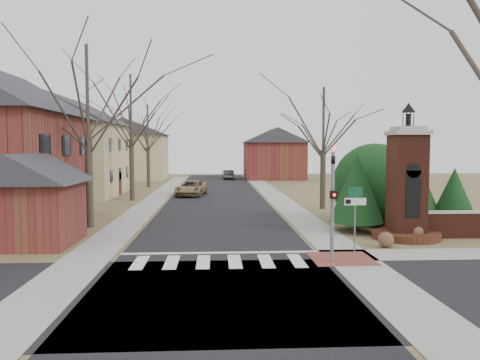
{
  "coord_description": "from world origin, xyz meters",
  "views": [
    {
      "loc": [
        -0.12,
        -16.79,
        4.37
      ],
      "look_at": [
        1.07,
        6.0,
        2.77
      ],
      "focal_mm": 35.0,
      "sensor_mm": 36.0,
      "label": 1
    }
  ],
  "objects": [
    {
      "name": "sign_post",
      "position": [
        5.59,
        1.99,
        1.95
      ],
      "size": [
        0.9,
        0.07,
        2.75
      ],
      "color": "slate",
      "rests_on": "ground"
    },
    {
      "name": "pickup_truck",
      "position": [
        -2.32,
        25.52,
        0.68
      ],
      "size": [
        2.98,
        5.21,
        1.37
      ],
      "primitive_type": "imported",
      "rotation": [
        0.0,
        0.0,
        -0.15
      ],
      "color": "#8F754E",
      "rests_on": "ground"
    },
    {
      "name": "evergreen_mid",
      "position": [
        10.5,
        8.2,
        2.6
      ],
      "size": [
        3.4,
        3.4,
        4.7
      ],
      "color": "#473D33",
      "rests_on": "ground"
    },
    {
      "name": "evergreen_mass",
      "position": [
        9.0,
        9.5,
        2.4
      ],
      "size": [
        4.8,
        4.8,
        4.8
      ],
      "primitive_type": "sphere",
      "color": "black",
      "rests_on": "ground"
    },
    {
      "name": "bare_tree_2",
      "position": [
        -7.5,
        35.0,
        7.03
      ],
      "size": [
        7.35,
        7.35,
        10.19
      ],
      "color": "#473D33",
      "rests_on": "ground"
    },
    {
      "name": "sidewalk_right_main",
      "position": [
        5.2,
        22.0,
        0.01
      ],
      "size": [
        2.0,
        60.0,
        0.02
      ],
      "primitive_type": "cube",
      "color": "gray",
      "rests_on": "ground"
    },
    {
      "name": "curb_apron",
      "position": [
        4.8,
        1.0,
        0.01
      ],
      "size": [
        2.4,
        2.4,
        0.02
      ],
      "primitive_type": "cube",
      "color": "brown",
      "rests_on": "ground"
    },
    {
      "name": "main_street",
      "position": [
        0.0,
        22.0,
        0.01
      ],
      "size": [
        8.0,
        70.0,
        0.01
      ],
      "primitive_type": "cube",
      "color": "black",
      "rests_on": "ground"
    },
    {
      "name": "garage_left",
      "position": [
        -8.52,
        4.49,
        2.24
      ],
      "size": [
        4.8,
        4.8,
        4.29
      ],
      "color": "brown",
      "rests_on": "ground"
    },
    {
      "name": "evergreen_far",
      "position": [
        12.5,
        7.2,
        1.9
      ],
      "size": [
        2.4,
        2.4,
        3.3
      ],
      "color": "#473D33",
      "rests_on": "ground"
    },
    {
      "name": "sidewalk_left",
      "position": [
        -5.2,
        22.0,
        0.01
      ],
      "size": [
        2.0,
        60.0,
        0.02
      ],
      "primitive_type": "cube",
      "color": "gray",
      "rests_on": "ground"
    },
    {
      "name": "house_distant_left",
      "position": [
        -12.01,
        48.0,
        4.25
      ],
      "size": [
        10.8,
        8.8,
        8.53
      ],
      "color": "tan",
      "rests_on": "ground"
    },
    {
      "name": "ground",
      "position": [
        0.0,
        0.0,
        0.0
      ],
      "size": [
        120.0,
        120.0,
        0.0
      ],
      "primitive_type": "plane",
      "color": "brown",
      "rests_on": "ground"
    },
    {
      "name": "bare_tree_3",
      "position": [
        7.5,
        16.0,
        6.69
      ],
      "size": [
        7.0,
        7.0,
        9.7
      ],
      "color": "#473D33",
      "rests_on": "ground"
    },
    {
      "name": "distant_car",
      "position": [
        1.6,
        47.25,
        0.64
      ],
      "size": [
        1.58,
        3.95,
        1.28
      ],
      "primitive_type": "imported",
      "rotation": [
        0.0,
        0.0,
        3.2
      ],
      "color": "#363A3E",
      "rests_on": "ground"
    },
    {
      "name": "house_stucco_left",
      "position": [
        -13.5,
        27.0,
        4.59
      ],
      "size": [
        9.8,
        12.8,
        9.28
      ],
      "color": "tan",
      "rests_on": "ground"
    },
    {
      "name": "bare_tree_0",
      "position": [
        -7.0,
        9.0,
        7.7
      ],
      "size": [
        8.05,
        8.05,
        11.15
      ],
      "color": "#473D33",
      "rests_on": "ground"
    },
    {
      "name": "dry_shrub_left",
      "position": [
        7.29,
        3.0,
        0.35
      ],
      "size": [
        0.69,
        0.69,
        0.69
      ],
      "primitive_type": "sphere",
      "color": "brown",
      "rests_on": "ground"
    },
    {
      "name": "stop_bar",
      "position": [
        0.0,
        2.3,
        0.01
      ],
      "size": [
        8.0,
        0.35,
        0.02
      ],
      "primitive_type": "cube",
      "color": "silver",
      "rests_on": "ground"
    },
    {
      "name": "dry_shrub_right",
      "position": [
        9.3,
        4.6,
        0.43
      ],
      "size": [
        0.86,
        0.86,
        0.86
      ],
      "primitive_type": "sphere",
      "color": "brown",
      "rests_on": "ground"
    },
    {
      "name": "house_distant_right",
      "position": [
        7.99,
        47.99,
        3.65
      ],
      "size": [
        8.8,
        8.8,
        7.3
      ],
      "color": "brown",
      "rests_on": "ground"
    },
    {
      "name": "traffic_signal_pole",
      "position": [
        4.3,
        0.57,
        2.59
      ],
      "size": [
        0.28,
        0.41,
        4.5
      ],
      "color": "slate",
      "rests_on": "ground"
    },
    {
      "name": "bare_tree_1",
      "position": [
        -7.0,
        22.0,
        8.03
      ],
      "size": [
        8.4,
        8.4,
        11.64
      ],
      "color": "#473D33",
      "rests_on": "ground"
    },
    {
      "name": "brick_gate_monument",
      "position": [
        9.0,
        4.99,
        2.17
      ],
      "size": [
        3.2,
        3.2,
        6.47
      ],
      "color": "#4E2316",
      "rests_on": "ground"
    },
    {
      "name": "cross_street",
      "position": [
        0.0,
        -3.0,
        0.01
      ],
      "size": [
        120.0,
        8.0,
        0.01
      ],
      "primitive_type": "cube",
      "color": "black",
      "rests_on": "ground"
    },
    {
      "name": "crosswalk_zone",
      "position": [
        0.0,
        0.8,
        0.01
      ],
      "size": [
        8.0,
        2.2,
        0.02
      ],
      "primitive_type": "cube",
      "color": "silver",
      "rests_on": "ground"
    },
    {
      "name": "evergreen_near",
      "position": [
        7.2,
        7.0,
        2.3
      ],
      "size": [
        2.8,
        2.8,
        4.1
      ],
      "color": "#473D33",
      "rests_on": "ground"
    }
  ]
}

